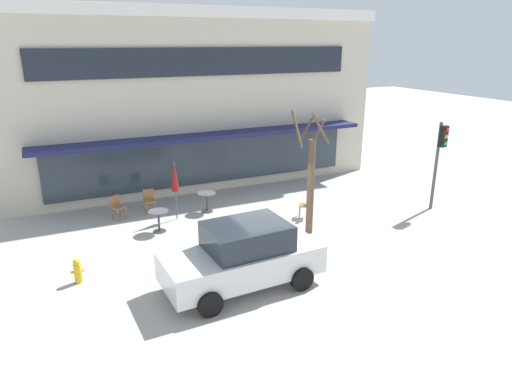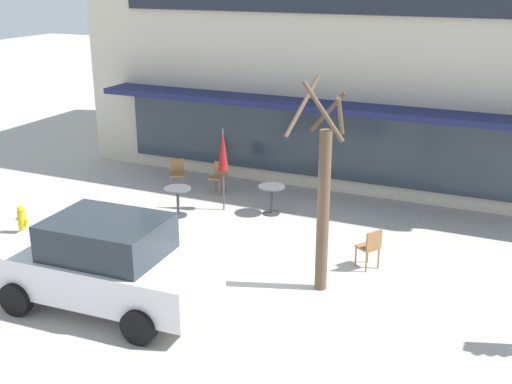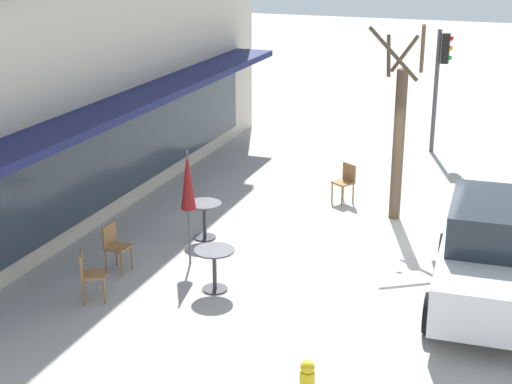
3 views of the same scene
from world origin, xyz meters
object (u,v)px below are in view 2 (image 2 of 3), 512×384
cafe_table_streetside (271,195)px  cafe_chair_1 (178,172)px  cafe_chair_2 (370,246)px  fire_hydrant (22,219)px  patio_umbrella_green_folded (223,150)px  cafe_table_near_wall (178,197)px  cafe_chair_0 (219,175)px  parked_sedan (104,263)px  street_tree (323,199)px

cafe_table_streetside → cafe_chair_1: bearing=167.8°
cafe_chair_2 → fire_hydrant: size_ratio=1.26×
cafe_chair_1 → patio_umbrella_green_folded: bearing=-25.7°
cafe_table_near_wall → cafe_chair_0: size_ratio=0.85×
cafe_table_streetside → fire_hydrant: size_ratio=1.08×
cafe_table_streetside → cafe_chair_2: cafe_chair_2 is taller
cafe_chair_0 → patio_umbrella_green_folded: bearing=-57.5°
cafe_chair_1 → fire_hydrant: bearing=-111.8°
cafe_table_streetside → cafe_chair_2: size_ratio=0.85×
parked_sedan → cafe_chair_1: bearing=109.5°
cafe_table_streetside → cafe_chair_2: 3.81m
patio_umbrella_green_folded → cafe_table_near_wall: bearing=-134.9°
cafe_chair_0 → street_tree: street_tree is taller
parked_sedan → fire_hydrant: 4.54m
patio_umbrella_green_folded → cafe_chair_2: patio_umbrella_green_folded is taller
cafe_table_streetside → street_tree: bearing=-53.7°
cafe_table_streetside → patio_umbrella_green_folded: (-1.26, -0.25, 1.11)m
cafe_chair_2 → parked_sedan: (-4.12, -3.58, 0.35)m
patio_umbrella_green_folded → cafe_chair_2: 4.92m
patio_umbrella_green_folded → parked_sedan: size_ratio=0.51×
cafe_table_near_wall → parked_sedan: bearing=-75.6°
cafe_table_near_wall → fire_hydrant: size_ratio=1.08×
cafe_chair_0 → street_tree: (4.49, -4.30, 1.36)m
cafe_table_near_wall → cafe_chair_1: cafe_chair_1 is taller
cafe_table_near_wall → parked_sedan: parked_sedan is taller
cafe_table_near_wall → cafe_chair_1: size_ratio=0.85×
patio_umbrella_green_folded → cafe_table_streetside: bearing=11.3°
cafe_table_near_wall → cafe_chair_1: (-1.10, 1.83, 0.01)m
cafe_chair_2 → fire_hydrant: bearing=-169.4°
cafe_chair_1 → parked_sedan: size_ratio=0.21×
cafe_table_streetside → patio_umbrella_green_folded: patio_umbrella_green_folded is taller
street_tree → cafe_chair_2: bearing=62.0°
fire_hydrant → cafe_chair_1: bearing=68.2°
cafe_chair_1 → parked_sedan: bearing=-70.5°
patio_umbrella_green_folded → fire_hydrant: size_ratio=3.12×
street_tree → fire_hydrant: 7.62m
cafe_chair_1 → parked_sedan: parked_sedan is taller
cafe_chair_0 → cafe_chair_1: (-1.23, -0.21, 0.00)m
cafe_table_streetside → cafe_chair_2: bearing=-33.9°
cafe_chair_1 → cafe_table_streetside: bearing=-12.2°
cafe_chair_1 → cafe_chair_2: 6.98m
cafe_table_near_wall → cafe_chair_2: (5.29, -1.00, 0.01)m
cafe_chair_2 → street_tree: bearing=-118.0°
patio_umbrella_green_folded → cafe_chair_1: size_ratio=2.47×
cafe_table_streetside → street_tree: street_tree is taller
cafe_chair_0 → street_tree: 6.36m
cafe_table_near_wall → fire_hydrant: 3.80m
cafe_table_near_wall → fire_hydrant: bearing=-138.4°
cafe_chair_0 → cafe_chair_1: same height
cafe_chair_2 → street_tree: (-0.67, -1.26, 1.36)m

